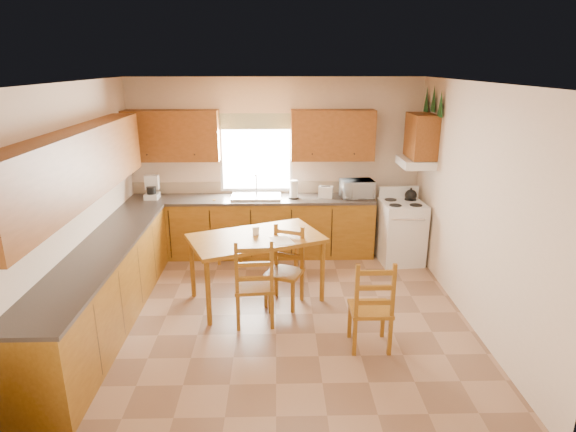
{
  "coord_description": "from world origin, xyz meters",
  "views": [
    {
      "loc": [
        0.02,
        -5.16,
        2.9
      ],
      "look_at": [
        0.15,
        0.3,
        1.15
      ],
      "focal_mm": 30.0,
      "sensor_mm": 36.0,
      "label": 1
    }
  ],
  "objects_px": {
    "microwave": "(357,189)",
    "chair_near_left": "(254,280)",
    "chair_near_right": "(371,303)",
    "stove": "(401,233)",
    "chair_far_right": "(228,231)",
    "dining_table": "(257,268)",
    "chair_far_left": "(284,268)"
  },
  "relations": [
    {
      "from": "microwave",
      "to": "chair_near_left",
      "type": "xyz_separation_m",
      "value": [
        -1.49,
        -2.09,
        -0.53
      ]
    },
    {
      "from": "microwave",
      "to": "chair_near_right",
      "type": "relative_size",
      "value": 0.45
    },
    {
      "from": "microwave",
      "to": "stove",
      "type": "bearing_deg",
      "value": -33.35
    },
    {
      "from": "chair_near_left",
      "to": "chair_far_right",
      "type": "distance_m",
      "value": 1.93
    },
    {
      "from": "dining_table",
      "to": "chair_far_left",
      "type": "bearing_deg",
      "value": -46.53
    },
    {
      "from": "dining_table",
      "to": "chair_far_right",
      "type": "distance_m",
      "value": 1.38
    },
    {
      "from": "chair_near_right",
      "to": "chair_far_left",
      "type": "distance_m",
      "value": 1.31
    },
    {
      "from": "stove",
      "to": "chair_near_right",
      "type": "relative_size",
      "value": 0.9
    },
    {
      "from": "microwave",
      "to": "chair_near_right",
      "type": "xyz_separation_m",
      "value": [
        -0.25,
        -2.63,
        -0.55
      ]
    },
    {
      "from": "stove",
      "to": "chair_far_right",
      "type": "xyz_separation_m",
      "value": [
        -2.61,
        0.1,
        0.01
      ]
    },
    {
      "from": "stove",
      "to": "microwave",
      "type": "xyz_separation_m",
      "value": [
        -0.64,
        0.33,
        0.6
      ]
    },
    {
      "from": "microwave",
      "to": "chair_near_right",
      "type": "height_order",
      "value": "microwave"
    },
    {
      "from": "dining_table",
      "to": "chair_far_right",
      "type": "xyz_separation_m",
      "value": [
        -0.49,
        1.29,
        0.04
      ]
    },
    {
      "from": "chair_near_left",
      "to": "chair_far_right",
      "type": "height_order",
      "value": "chair_near_left"
    },
    {
      "from": "chair_near_left",
      "to": "chair_far_right",
      "type": "relative_size",
      "value": 1.15
    },
    {
      "from": "dining_table",
      "to": "chair_near_left",
      "type": "height_order",
      "value": "chair_near_left"
    },
    {
      "from": "chair_far_left",
      "to": "chair_far_right",
      "type": "height_order",
      "value": "chair_far_left"
    },
    {
      "from": "chair_far_left",
      "to": "chair_far_right",
      "type": "bearing_deg",
      "value": 142.44
    },
    {
      "from": "microwave",
      "to": "chair_far_right",
      "type": "distance_m",
      "value": 2.08
    },
    {
      "from": "stove",
      "to": "chair_far_left",
      "type": "xyz_separation_m",
      "value": [
        -1.78,
        -1.34,
        0.04
      ]
    },
    {
      "from": "microwave",
      "to": "chair_near_left",
      "type": "height_order",
      "value": "microwave"
    },
    {
      "from": "microwave",
      "to": "chair_far_right",
      "type": "xyz_separation_m",
      "value": [
        -1.98,
        -0.23,
        -0.6
      ]
    },
    {
      "from": "stove",
      "to": "chair_near_left",
      "type": "bearing_deg",
      "value": -144.88
    },
    {
      "from": "microwave",
      "to": "chair_far_right",
      "type": "bearing_deg",
      "value": -179.55
    },
    {
      "from": "microwave",
      "to": "dining_table",
      "type": "bearing_deg",
      "value": -140.62
    },
    {
      "from": "chair_near_right",
      "to": "chair_far_left",
      "type": "relative_size",
      "value": 1.03
    },
    {
      "from": "stove",
      "to": "chair_far_right",
      "type": "relative_size",
      "value": 0.99
    },
    {
      "from": "stove",
      "to": "chair_far_left",
      "type": "relative_size",
      "value": 0.93
    },
    {
      "from": "dining_table",
      "to": "chair_near_left",
      "type": "relative_size",
      "value": 1.5
    },
    {
      "from": "stove",
      "to": "chair_far_left",
      "type": "distance_m",
      "value": 2.23
    },
    {
      "from": "dining_table",
      "to": "chair_near_right",
      "type": "bearing_deg",
      "value": -64.59
    },
    {
      "from": "chair_near_right",
      "to": "stove",
      "type": "bearing_deg",
      "value": -111.37
    }
  ]
}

